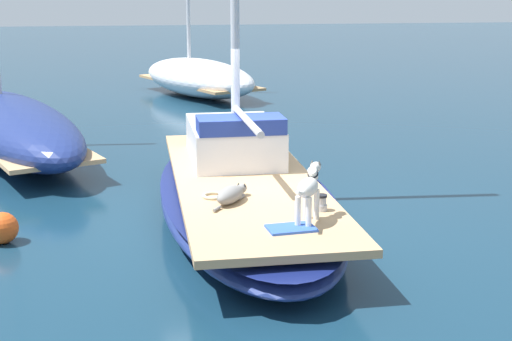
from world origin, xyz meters
The scene contains 11 objects.
ground_plane centered at (0.00, 0.00, 0.00)m, with size 120.00×120.00×0.00m, color #143347.
sailboat_main centered at (0.00, 0.00, 0.34)m, with size 2.61×7.27×0.66m.
cabin_house centered at (0.02, 1.12, 1.01)m, with size 1.43×2.24×0.84m.
dog_grey centered at (-0.38, -1.26, 0.77)m, with size 0.59×0.84×0.22m.
dog_white centered at (0.42, -2.25, 1.08)m, with size 0.53×0.86×0.70m.
deck_winch centered at (0.69, -1.83, 0.76)m, with size 0.16×0.16×0.21m.
coiled_rope centered at (-0.58, -0.99, 0.68)m, with size 0.32×0.32×0.04m, color beige.
deck_towel centered at (0.15, -2.49, 0.68)m, with size 0.56×0.36×0.03m, color blue.
moored_boat_port_side centered at (-4.14, 5.26, 0.61)m, with size 4.77×8.02×6.15m.
moored_boat_far_astern centered at (0.61, 12.99, 0.61)m, with size 4.35×6.30×5.45m.
mooring_buoy centered at (-3.45, -0.48, 0.22)m, with size 0.44×0.44×0.44m, color #E55119.
Camera 1 is at (-1.67, -10.26, 3.41)m, focal length 50.25 mm.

